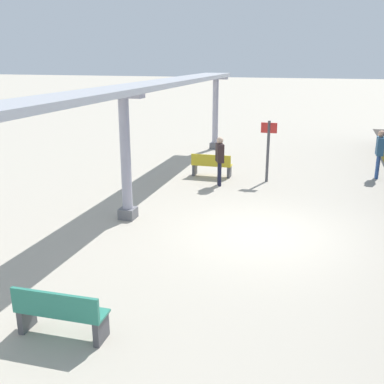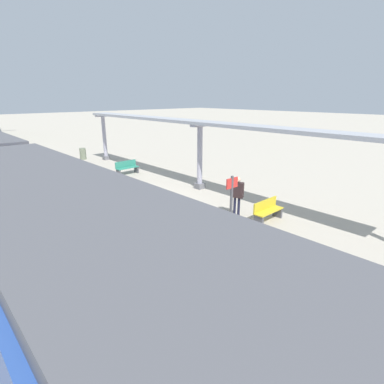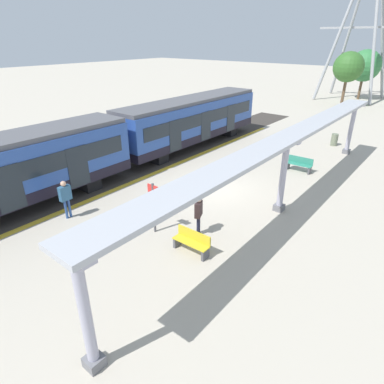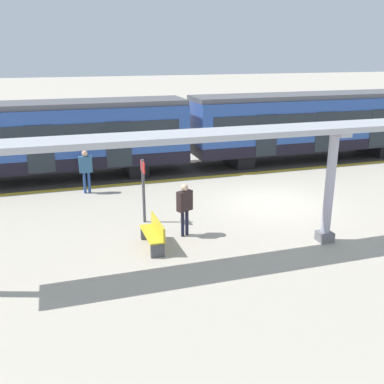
{
  "view_description": "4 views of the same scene",
  "coord_description": "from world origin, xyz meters",
  "px_view_note": "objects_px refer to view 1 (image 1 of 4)",
  "views": [
    {
      "loc": [
        -1.27,
        10.74,
        4.35
      ],
      "look_at": [
        1.81,
        0.24,
        1.04
      ],
      "focal_mm": 42.05,
      "sensor_mm": 36.0,
      "label": 1
    },
    {
      "loc": [
        -7.27,
        -11.65,
        4.8
      ],
      "look_at": [
        0.44,
        -3.17,
        1.21
      ],
      "focal_mm": 28.63,
      "sensor_mm": 36.0,
      "label": 2
    },
    {
      "loc": [
        9.09,
        -13.21,
        7.38
      ],
      "look_at": [
        0.75,
        -2.87,
        1.07
      ],
      "focal_mm": 30.55,
      "sensor_mm": 36.0,
      "label": 3
    },
    {
      "loc": [
        14.45,
        -7.74,
        5.62
      ],
      "look_at": [
        1.63,
        -3.72,
        1.27
      ],
      "focal_mm": 41.21,
      "sensor_mm": 36.0,
      "label": 4
    }
  ],
  "objects_px": {
    "platform_info_sign": "(268,145)",
    "passenger_by_the_benches": "(220,156)",
    "canopy_pillar_second": "(126,157)",
    "bench_near_end": "(211,165)",
    "bench_mid_platform": "(60,313)",
    "passenger_waiting_near_edge": "(380,149)",
    "canopy_pillar_nearest": "(215,113)"
  },
  "relations": [
    {
      "from": "canopy_pillar_second",
      "to": "passenger_by_the_benches",
      "type": "height_order",
      "value": "canopy_pillar_second"
    },
    {
      "from": "canopy_pillar_second",
      "to": "passenger_waiting_near_edge",
      "type": "bearing_deg",
      "value": -137.15
    },
    {
      "from": "bench_near_end",
      "to": "passenger_waiting_near_edge",
      "type": "xyz_separation_m",
      "value": [
        -5.96,
        -1.47,
        0.67
      ]
    },
    {
      "from": "bench_mid_platform",
      "to": "passenger_waiting_near_edge",
      "type": "distance_m",
      "value": 13.36
    },
    {
      "from": "bench_mid_platform",
      "to": "platform_info_sign",
      "type": "xyz_separation_m",
      "value": [
        -1.96,
        -10.4,
        0.89
      ]
    },
    {
      "from": "bench_near_end",
      "to": "passenger_by_the_benches",
      "type": "relative_size",
      "value": 0.88
    },
    {
      "from": "bench_mid_platform",
      "to": "passenger_waiting_near_edge",
      "type": "height_order",
      "value": "passenger_waiting_near_edge"
    },
    {
      "from": "canopy_pillar_second",
      "to": "canopy_pillar_nearest",
      "type": "bearing_deg",
      "value": -90.0
    },
    {
      "from": "bench_mid_platform",
      "to": "passenger_by_the_benches",
      "type": "xyz_separation_m",
      "value": [
        -0.43,
        -9.42,
        0.63
      ]
    },
    {
      "from": "canopy_pillar_second",
      "to": "bench_mid_platform",
      "type": "xyz_separation_m",
      "value": [
        -1.26,
        5.43,
        -1.3
      ]
    },
    {
      "from": "bench_near_end",
      "to": "bench_mid_platform",
      "type": "distance_m",
      "value": 10.53
    },
    {
      "from": "canopy_pillar_nearest",
      "to": "canopy_pillar_second",
      "type": "bearing_deg",
      "value": 90.0
    },
    {
      "from": "passenger_waiting_near_edge",
      "to": "passenger_by_the_benches",
      "type": "bearing_deg",
      "value": 25.6
    },
    {
      "from": "canopy_pillar_nearest",
      "to": "bench_mid_platform",
      "type": "bearing_deg",
      "value": 94.57
    },
    {
      "from": "canopy_pillar_second",
      "to": "passenger_waiting_near_edge",
      "type": "xyz_separation_m",
      "value": [
        -7.09,
        -6.58,
        -0.63
      ]
    },
    {
      "from": "passenger_by_the_benches",
      "to": "passenger_waiting_near_edge",
      "type": "bearing_deg",
      "value": -154.4
    },
    {
      "from": "passenger_waiting_near_edge",
      "to": "platform_info_sign",
      "type": "bearing_deg",
      "value": 22.48
    },
    {
      "from": "bench_mid_platform",
      "to": "platform_info_sign",
      "type": "relative_size",
      "value": 0.69
    },
    {
      "from": "platform_info_sign",
      "to": "canopy_pillar_second",
      "type": "bearing_deg",
      "value": 57.09
    },
    {
      "from": "platform_info_sign",
      "to": "passenger_waiting_near_edge",
      "type": "xyz_separation_m",
      "value": [
        -3.87,
        -1.6,
        -0.21
      ]
    },
    {
      "from": "canopy_pillar_nearest",
      "to": "platform_info_sign",
      "type": "relative_size",
      "value": 1.56
    },
    {
      "from": "platform_info_sign",
      "to": "passenger_waiting_near_edge",
      "type": "bearing_deg",
      "value": -157.52
    },
    {
      "from": "platform_info_sign",
      "to": "passenger_waiting_near_edge",
      "type": "distance_m",
      "value": 4.19
    },
    {
      "from": "canopy_pillar_second",
      "to": "bench_mid_platform",
      "type": "height_order",
      "value": "canopy_pillar_second"
    },
    {
      "from": "platform_info_sign",
      "to": "passenger_by_the_benches",
      "type": "bearing_deg",
      "value": 32.79
    },
    {
      "from": "canopy_pillar_second",
      "to": "bench_near_end",
      "type": "height_order",
      "value": "canopy_pillar_second"
    },
    {
      "from": "bench_near_end",
      "to": "canopy_pillar_second",
      "type": "bearing_deg",
      "value": 77.52
    },
    {
      "from": "bench_near_end",
      "to": "passenger_waiting_near_edge",
      "type": "relative_size",
      "value": 0.84
    },
    {
      "from": "canopy_pillar_nearest",
      "to": "bench_near_end",
      "type": "relative_size",
      "value": 2.28
    },
    {
      "from": "canopy_pillar_nearest",
      "to": "bench_mid_platform",
      "type": "distance_m",
      "value": 15.88
    },
    {
      "from": "canopy_pillar_nearest",
      "to": "platform_info_sign",
      "type": "xyz_separation_m",
      "value": [
        -3.22,
        5.37,
        -0.42
      ]
    },
    {
      "from": "passenger_waiting_near_edge",
      "to": "passenger_by_the_benches",
      "type": "xyz_separation_m",
      "value": [
        5.4,
        2.59,
        -0.05
      ]
    }
  ]
}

